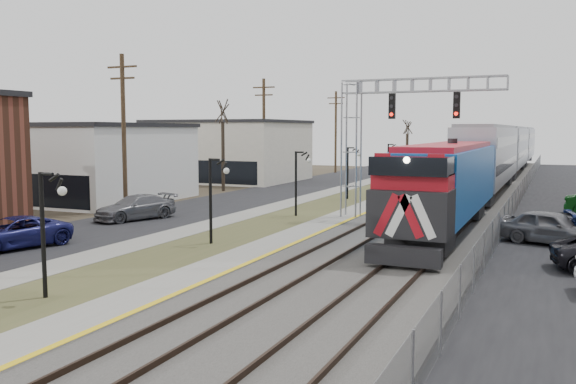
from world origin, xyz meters
The scene contains 18 objects.
street_west centered at (-11.50, 35.00, 0.02)m, with size 7.00×120.00×0.04m, color black.
sidewalk centered at (-7.00, 35.00, 0.04)m, with size 2.00×120.00×0.08m, color gray.
grass_median centered at (-4.00, 35.00, 0.03)m, with size 4.00×120.00×0.06m, color #464A27.
platform centered at (-1.00, 35.00, 0.12)m, with size 2.00×120.00×0.24m, color gray.
ballast_bed centered at (4.00, 35.00, 0.10)m, with size 8.00×120.00×0.20m, color #595651.
platform_edge centered at (-0.12, 35.00, 0.24)m, with size 0.24×120.00×0.01m, color gold.
track_near centered at (2.00, 35.00, 0.28)m, with size 1.58×120.00×0.15m.
track_far centered at (5.50, 35.00, 0.28)m, with size 1.58×120.00×0.15m.
train centered at (5.50, 60.19, 2.92)m, with size 3.00×85.85×5.33m.
signal_gantry centered at (1.22, 27.99, 5.59)m, with size 9.00×1.07×8.15m.
lampposts centered at (-4.00, 18.29, 2.00)m, with size 0.14×62.14×4.00m.
utility_poles centered at (-14.50, 25.00, 5.00)m, with size 0.28×80.28×10.00m.
fence centered at (8.20, 35.00, 0.80)m, with size 0.04×120.00×1.60m, color gray.
buildings_west centered at (-21.00, 24.21, 3.01)m, with size 14.00×67.00×7.00m.
bare_trees centered at (-12.66, 38.91, 2.70)m, with size 12.30×42.30×5.95m.
car_lot_e centered at (10.41, 24.21, 0.79)m, with size 1.86×4.62×1.57m, color slate.
car_street_a centered at (-11.52, 13.51, 0.70)m, with size 2.31×5.01×1.39m, color navy.
car_street_b centered at (-12.08, 22.85, 0.72)m, with size 2.01×4.96×1.44m, color slate.
Camera 1 is at (10.52, -5.98, 5.29)m, focal length 38.00 mm.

